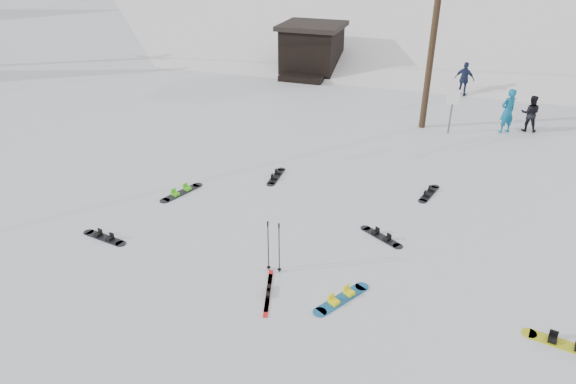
% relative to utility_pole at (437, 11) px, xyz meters
% --- Properties ---
extents(ground, '(200.00, 200.00, 0.00)m').
position_rel_utility_pole_xyz_m(ground, '(-2.00, -14.00, -4.68)').
color(ground, silver).
rests_on(ground, ground).
extents(ski_slope, '(60.00, 85.24, 65.97)m').
position_rel_utility_pole_xyz_m(ski_slope, '(-2.00, 41.00, -16.68)').
color(ski_slope, white).
rests_on(ski_slope, ground).
extents(ridge_left, '(47.54, 95.03, 58.38)m').
position_rel_utility_pole_xyz_m(ridge_left, '(-38.00, 34.00, -15.68)').
color(ridge_left, silver).
rests_on(ridge_left, ground).
extents(treeline_left, '(20.00, 64.00, 10.00)m').
position_rel_utility_pole_xyz_m(treeline_left, '(-36.00, 26.00, -4.68)').
color(treeline_left, black).
rests_on(treeline_left, ground).
extents(utility_pole, '(2.00, 0.26, 9.00)m').
position_rel_utility_pole_xyz_m(utility_pole, '(0.00, 0.00, 0.00)').
color(utility_pole, '#3A2819').
rests_on(utility_pole, ground).
extents(trail_sign, '(0.50, 0.09, 1.85)m').
position_rel_utility_pole_xyz_m(trail_sign, '(1.10, -0.42, -3.41)').
color(trail_sign, '#595B60').
rests_on(trail_sign, ground).
extents(lift_hut, '(3.40, 4.10, 2.75)m').
position_rel_utility_pole_xyz_m(lift_hut, '(-7.00, 6.94, -3.32)').
color(lift_hut, black).
rests_on(lift_hut, ground).
extents(hero_snowboard, '(1.01, 1.51, 0.12)m').
position_rel_utility_pole_xyz_m(hero_snowboard, '(-0.52, -12.10, -4.65)').
color(hero_snowboard, '#185F9C').
rests_on(hero_snowboard, ground).
extents(hero_skis, '(0.58, 1.68, 0.09)m').
position_rel_utility_pole_xyz_m(hero_skis, '(-2.20, -12.42, -4.66)').
color(hero_skis, red).
rests_on(hero_skis, ground).
extents(ski_poles, '(0.38, 0.10, 1.40)m').
position_rel_utility_pole_xyz_m(ski_poles, '(-2.38, -11.57, -3.97)').
color(ski_poles, black).
rests_on(ski_poles, ground).
extents(board_scatter_a, '(1.48, 0.48, 0.10)m').
position_rel_utility_pole_xyz_m(board_scatter_a, '(-7.30, -11.71, -4.65)').
color(board_scatter_a, black).
rests_on(board_scatter_a, ground).
extents(board_scatter_b, '(0.33, 1.48, 0.10)m').
position_rel_utility_pole_xyz_m(board_scatter_b, '(-4.17, -6.57, -4.65)').
color(board_scatter_b, black).
rests_on(board_scatter_b, ground).
extents(board_scatter_c, '(0.77, 1.60, 0.12)m').
position_rel_utility_pole_xyz_m(board_scatter_c, '(-6.63, -8.66, -4.65)').
color(board_scatter_c, black).
rests_on(board_scatter_c, ground).
extents(board_scatter_d, '(1.28, 0.90, 0.10)m').
position_rel_utility_pole_xyz_m(board_scatter_d, '(-0.12, -9.18, -4.65)').
color(board_scatter_d, black).
rests_on(board_scatter_d, ground).
extents(board_scatter_e, '(1.67, 0.57, 0.12)m').
position_rel_utility_pole_xyz_m(board_scatter_e, '(4.16, -12.02, -4.65)').
color(board_scatter_e, '#D0D417').
rests_on(board_scatter_e, ground).
extents(board_scatter_f, '(0.56, 1.42, 0.10)m').
position_rel_utility_pole_xyz_m(board_scatter_f, '(0.88, -6.14, -4.65)').
color(board_scatter_f, black).
rests_on(board_scatter_f, ground).
extents(skier_teal, '(0.79, 0.76, 1.83)m').
position_rel_utility_pole_xyz_m(skier_teal, '(3.26, 0.49, -3.77)').
color(skier_teal, '#0E628C').
rests_on(skier_teal, ground).
extents(skier_dark, '(0.75, 0.59, 1.51)m').
position_rel_utility_pole_xyz_m(skier_dark, '(4.17, 0.97, -3.93)').
color(skier_dark, black).
rests_on(skier_dark, ground).
extents(skier_navy, '(1.06, 0.68, 1.67)m').
position_rel_utility_pole_xyz_m(skier_navy, '(1.42, 5.20, -3.85)').
color(skier_navy, '#1B2445').
rests_on(skier_navy, ground).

